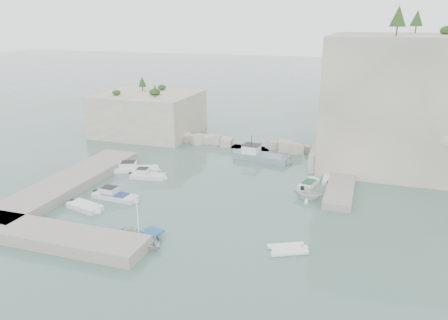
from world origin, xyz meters
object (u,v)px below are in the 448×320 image
(motorboat_e, at_px, (85,209))
(tender_east_d, at_px, (327,174))
(work_boat, at_px, (261,160))
(rowboat, at_px, (140,244))
(motorboat_d, at_px, (116,199))
(motorboat_b, at_px, (148,178))
(inflatable_dinghy, at_px, (287,251))
(tender_east_c, at_px, (330,180))
(motorboat_a, at_px, (135,171))
(tender_east_a, at_px, (308,199))
(tender_east_b, at_px, (308,186))

(motorboat_e, xyz_separation_m, tender_east_d, (22.83, 19.03, 0.00))
(motorboat_e, distance_m, work_boat, 25.92)
(motorboat_e, height_order, rowboat, rowboat)
(tender_east_d, bearing_deg, work_boat, 89.86)
(motorboat_d, bearing_deg, tender_east_d, 40.28)
(motorboat_b, distance_m, inflatable_dinghy, 23.36)
(motorboat_b, bearing_deg, tender_east_c, 7.37)
(motorboat_a, bearing_deg, inflatable_dinghy, -52.00)
(motorboat_d, distance_m, tender_east_a, 21.22)
(tender_east_d, distance_m, work_boat, 9.88)
(motorboat_d, xyz_separation_m, tender_east_c, (21.87, 13.63, 0.00))
(motorboat_a, relative_size, tender_east_b, 1.56)
(motorboat_a, xyz_separation_m, tender_east_c, (24.42, 4.75, 0.00))
(tender_east_d, bearing_deg, motorboat_e, 148.13)
(tender_east_d, bearing_deg, inflatable_dinghy, -164.85)
(motorboat_a, relative_size, tender_east_a, 2.02)
(tender_east_c, xyz_separation_m, work_boat, (-9.95, 5.17, 0.00))
(tender_east_b, relative_size, work_boat, 0.48)
(motorboat_d, relative_size, tender_east_b, 1.38)
(tender_east_b, bearing_deg, tender_east_d, -4.88)
(motorboat_a, distance_m, tender_east_d, 24.78)
(tender_east_b, height_order, tender_east_d, tender_east_d)
(tender_east_a, relative_size, tender_east_d, 0.67)
(motorboat_d, height_order, work_boat, work_boat)
(inflatable_dinghy, bearing_deg, tender_east_c, 58.26)
(inflatable_dinghy, xyz_separation_m, tender_east_d, (1.16, 20.97, 0.00))
(inflatable_dinghy, xyz_separation_m, work_boat, (-8.21, 24.09, 0.00))
(tender_east_b, bearing_deg, motorboat_a, 107.60)
(motorboat_e, height_order, inflatable_dinghy, motorboat_e)
(inflatable_dinghy, distance_m, tender_east_c, 19.01)
(motorboat_a, xyz_separation_m, inflatable_dinghy, (22.67, -14.18, 0.00))
(motorboat_d, relative_size, tender_east_c, 1.20)
(motorboat_d, height_order, tender_east_a, tender_east_a)
(inflatable_dinghy, bearing_deg, tender_east_d, 60.34)
(motorboat_d, distance_m, motorboat_e, 3.69)
(work_boat, bearing_deg, tender_east_c, -19.98)
(rowboat, xyz_separation_m, tender_east_a, (12.68, 14.80, 0.00))
(tender_east_a, height_order, tender_east_b, tender_east_a)
(inflatable_dinghy, relative_size, work_boat, 0.41)
(motorboat_e, relative_size, work_boat, 0.49)
(motorboat_d, distance_m, motorboat_a, 9.24)
(tender_east_a, height_order, work_boat, work_boat)
(rowboat, distance_m, tender_east_a, 19.49)
(motorboat_d, bearing_deg, work_boat, 61.56)
(rowboat, relative_size, inflatable_dinghy, 1.47)
(rowboat, distance_m, tender_east_c, 26.10)
(tender_east_c, distance_m, tender_east_d, 2.12)
(work_boat, bearing_deg, tender_east_d, -11.00)
(motorboat_d, xyz_separation_m, tender_east_d, (21.29, 15.67, 0.00))
(motorboat_a, height_order, motorboat_e, motorboat_a)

